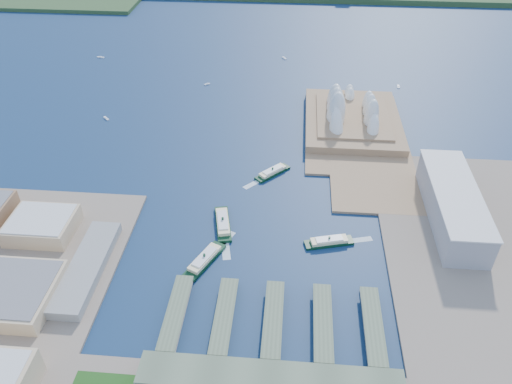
# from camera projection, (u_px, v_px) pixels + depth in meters

# --- Properties ---
(ground) EXTENTS (3000.00, 3000.00, 0.00)m
(ground) POSITION_uv_depth(u_px,v_px,m) (263.00, 261.00, 488.60)
(ground) COLOR #0D2140
(ground) RESTS_ON ground
(peninsula) EXTENTS (135.00, 220.00, 3.00)m
(peninsula) POSITION_uv_depth(u_px,v_px,m) (355.00, 131.00, 687.26)
(peninsula) COLOR #957451
(peninsula) RESTS_ON ground
(opera_house) EXTENTS (134.00, 180.00, 58.00)m
(opera_house) POSITION_uv_depth(u_px,v_px,m) (354.00, 104.00, 684.97)
(opera_house) COLOR white
(opera_house) RESTS_ON peninsula
(toaster_building) EXTENTS (45.00, 155.00, 35.00)m
(toaster_building) POSITION_uv_depth(u_px,v_px,m) (453.00, 205.00, 526.73)
(toaster_building) COLOR gray
(toaster_building) RESTS_ON east_land
(ferry_wharves) EXTENTS (184.00, 90.00, 9.30)m
(ferry_wharves) POSITION_uv_depth(u_px,v_px,m) (273.00, 321.00, 425.20)
(ferry_wharves) COLOR #55644C
(ferry_wharves) RESTS_ON ground
(terminal_building) EXTENTS (200.00, 28.00, 12.00)m
(terminal_building) POSITION_uv_depth(u_px,v_px,m) (270.00, 381.00, 374.78)
(terminal_building) COLOR gray
(terminal_building) RESTS_ON south_land
(ferry_a) EXTENTS (25.99, 58.37, 10.70)m
(ferry_a) POSITION_uv_depth(u_px,v_px,m) (223.00, 221.00, 528.10)
(ferry_a) COLOR black
(ferry_a) RESTS_ON ground
(ferry_b) EXTENTS (42.73, 43.44, 9.18)m
(ferry_b) POSITION_uv_depth(u_px,v_px,m) (273.00, 171.00, 604.95)
(ferry_b) COLOR black
(ferry_b) RESTS_ON ground
(ferry_c) EXTENTS (36.46, 56.11, 10.48)m
(ferry_c) POSITION_uv_depth(u_px,v_px,m) (205.00, 258.00, 484.49)
(ferry_c) COLOR black
(ferry_c) RESTS_ON ground
(ferry_d) EXTENTS (51.54, 24.98, 9.44)m
(ferry_d) POSITION_uv_depth(u_px,v_px,m) (329.00, 240.00, 505.64)
(ferry_d) COLOR black
(ferry_d) RESTS_ON ground
(boat_a) EXTENTS (10.72, 10.98, 2.37)m
(boat_a) POSITION_uv_depth(u_px,v_px,m) (106.00, 118.00, 717.57)
(boat_a) COLOR white
(boat_a) RESTS_ON ground
(boat_b) EXTENTS (9.21, 7.74, 2.44)m
(boat_b) POSITION_uv_depth(u_px,v_px,m) (207.00, 84.00, 809.03)
(boat_b) COLOR white
(boat_b) RESTS_ON ground
(boat_c) EXTENTS (4.01, 11.44, 2.53)m
(boat_c) POSITION_uv_depth(u_px,v_px,m) (398.00, 86.00, 801.98)
(boat_c) COLOR white
(boat_c) RESTS_ON ground
(boat_d) EXTENTS (14.01, 5.18, 2.31)m
(boat_d) POSITION_uv_depth(u_px,v_px,m) (100.00, 57.00, 899.87)
(boat_d) COLOR white
(boat_d) RESTS_ON ground
(boat_e) EXTENTS (8.91, 11.22, 2.71)m
(boat_e) POSITION_uv_depth(u_px,v_px,m) (284.00, 58.00, 896.16)
(boat_e) COLOR white
(boat_e) RESTS_ON ground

